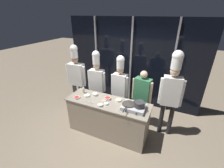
# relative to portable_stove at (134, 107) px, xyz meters

# --- Properties ---
(ground_plane) EXTENTS (24.00, 24.00, 0.00)m
(ground_plane) POSITION_rel_portable_stove_xyz_m (-0.64, 0.03, -0.96)
(ground_plane) COLOR #7F705B
(window_wall_back) EXTENTS (4.28, 0.09, 2.70)m
(window_wall_back) POSITION_rel_portable_stove_xyz_m (-0.64, 1.71, 0.39)
(window_wall_back) COLOR black
(window_wall_back) RESTS_ON ground_plane
(demo_counter) EXTENTS (2.00, 0.66, 0.91)m
(demo_counter) POSITION_rel_portable_stove_xyz_m (-0.64, 0.03, -0.50)
(demo_counter) COLOR gray
(demo_counter) RESTS_ON ground_plane
(portable_stove) EXTENTS (0.50, 0.39, 0.10)m
(portable_stove) POSITION_rel_portable_stove_xyz_m (0.00, 0.00, 0.00)
(portable_stove) COLOR #B2B5BA
(portable_stove) RESTS_ON demo_counter
(frying_pan) EXTENTS (0.30, 0.51, 0.04)m
(frying_pan) POSITION_rel_portable_stove_xyz_m (-0.11, -0.01, 0.07)
(frying_pan) COLOR #38332D
(frying_pan) RESTS_ON portable_stove
(stock_pot) EXTENTS (0.25, 0.22, 0.12)m
(stock_pot) POSITION_rel_portable_stove_xyz_m (0.11, 0.00, 0.11)
(stock_pot) COLOR #333335
(stock_pot) RESTS_ON portable_stove
(squeeze_bottle_oil) EXTENTS (0.07, 0.07, 0.19)m
(squeeze_bottle_oil) POSITION_rel_portable_stove_xyz_m (-1.38, 0.14, 0.04)
(squeeze_bottle_oil) COLOR beige
(squeeze_bottle_oil) RESTS_ON demo_counter
(prep_bowl_chili_flakes) EXTENTS (0.16, 0.16, 0.05)m
(prep_bowl_chili_flakes) POSITION_rel_portable_stove_xyz_m (-0.68, 0.12, -0.02)
(prep_bowl_chili_flakes) COLOR white
(prep_bowl_chili_flakes) RESTS_ON demo_counter
(prep_bowl_noodles) EXTENTS (0.13, 0.13, 0.06)m
(prep_bowl_noodles) POSITION_rel_portable_stove_xyz_m (-1.05, 0.16, -0.01)
(prep_bowl_noodles) COLOR white
(prep_bowl_noodles) RESTS_ON demo_counter
(prep_bowl_mushrooms) EXTENTS (0.10, 0.10, 0.03)m
(prep_bowl_mushrooms) POSITION_rel_portable_stove_xyz_m (-0.72, -0.01, -0.03)
(prep_bowl_mushrooms) COLOR white
(prep_bowl_mushrooms) RESTS_ON demo_counter
(prep_bowl_rice) EXTENTS (0.15, 0.15, 0.04)m
(prep_bowl_rice) POSITION_rel_portable_stove_xyz_m (-1.22, 0.04, -0.02)
(prep_bowl_rice) COLOR white
(prep_bowl_rice) RESTS_ON demo_counter
(prep_bowl_bell_pepper) EXTENTS (0.15, 0.15, 0.04)m
(prep_bowl_bell_pepper) POSITION_rel_portable_stove_xyz_m (-1.39, -0.14, -0.03)
(prep_bowl_bell_pepper) COLOR white
(prep_bowl_bell_pepper) RESTS_ON demo_counter
(prep_bowl_ginger) EXTENTS (0.14, 0.14, 0.04)m
(prep_bowl_ginger) POSITION_rel_portable_stove_xyz_m (-0.42, 0.17, -0.02)
(prep_bowl_ginger) COLOR white
(prep_bowl_ginger) RESTS_ON demo_counter
(prep_bowl_bean_sprouts) EXTENTS (0.11, 0.11, 0.04)m
(prep_bowl_bean_sprouts) POSITION_rel_portable_stove_xyz_m (-0.62, -0.09, -0.02)
(prep_bowl_bean_sprouts) COLOR white
(prep_bowl_bean_sprouts) RESTS_ON demo_counter
(prep_bowl_chicken) EXTENTS (0.11, 0.11, 0.05)m
(prep_bowl_chicken) POSITION_rel_portable_stove_xyz_m (-0.71, -0.20, -0.02)
(prep_bowl_chicken) COLOR white
(prep_bowl_chicken) RESTS_ON demo_counter
(serving_spoon_slotted) EXTENTS (0.20, 0.06, 0.02)m
(serving_spoon_slotted) POSITION_rel_portable_stove_xyz_m (-0.97, -0.16, -0.04)
(serving_spoon_slotted) COLOR #B2B5BA
(serving_spoon_slotted) RESTS_ON demo_counter
(chef_head) EXTENTS (0.61, 0.28, 2.00)m
(chef_head) POSITION_rel_portable_stove_xyz_m (-1.99, 0.68, 0.18)
(chef_head) COLOR #4C4C51
(chef_head) RESTS_ON ground_plane
(chef_sous) EXTENTS (0.53, 0.24, 1.90)m
(chef_sous) POSITION_rel_portable_stove_xyz_m (-1.30, 0.71, 0.13)
(chef_sous) COLOR #4C4C51
(chef_sous) RESTS_ON ground_plane
(chef_line) EXTENTS (0.49, 0.22, 1.85)m
(chef_line) POSITION_rel_portable_stove_xyz_m (-0.60, 0.69, 0.14)
(chef_line) COLOR #232326
(chef_line) RESTS_ON ground_plane
(person_guest) EXTENTS (0.52, 0.28, 1.55)m
(person_guest) POSITION_rel_portable_stove_xyz_m (0.01, 0.69, -0.02)
(person_guest) COLOR #232326
(person_guest) RESTS_ON ground_plane
(chef_pastry) EXTENTS (0.52, 0.25, 2.12)m
(chef_pastry) POSITION_rel_portable_stove_xyz_m (0.67, 0.60, 0.31)
(chef_pastry) COLOR #232326
(chef_pastry) RESTS_ON ground_plane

